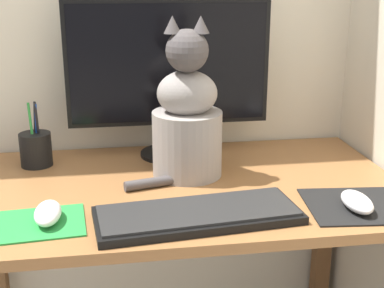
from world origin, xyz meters
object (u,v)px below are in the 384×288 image
Objects in this scene: computer_mouse_left at (48,213)px; pen_cup at (36,149)px; cat at (187,119)px; computer_mouse_right at (357,202)px; monitor at (169,71)px; keyboard at (198,214)px.

pen_cup reaches higher than computer_mouse_left.
pen_cup is (-0.40, 0.13, -0.10)m from cat.
pen_cup is at bearing 167.79° from cat.
computer_mouse_right is (0.67, -0.04, -0.00)m from computer_mouse_left.
computer_mouse_right is at bearing -33.00° from cat.
pen_cup is at bearing 150.81° from computer_mouse_right.
computer_mouse_left is at bearing -79.71° from pen_cup.
computer_mouse_right is 0.64× the size of pen_cup.
cat reaches higher than computer_mouse_right.
computer_mouse_right is at bearing -3.64° from computer_mouse_left.
computer_mouse_left is 0.63× the size of pen_cup.
computer_mouse_left is at bearing -127.24° from monitor.
keyboard is at bearing -88.41° from monitor.
monitor is 0.42m from pen_cup.
cat is at bearing -18.54° from pen_cup.
pen_cup is at bearing 100.29° from computer_mouse_left.
keyboard is at bearing 178.24° from computer_mouse_right.
monitor is 5.06× the size of computer_mouse_left.
monitor is at bearing 129.76° from computer_mouse_right.
keyboard is 0.32m from computer_mouse_left.
monitor is 1.25× the size of keyboard.
computer_mouse_left is 0.43m from cat.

